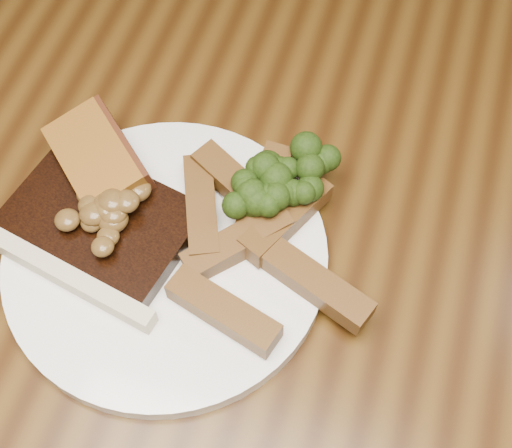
{
  "coord_description": "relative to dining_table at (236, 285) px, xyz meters",
  "views": [
    {
      "loc": [
        0.1,
        -0.28,
        1.29
      ],
      "look_at": [
        0.02,
        0.0,
        0.78
      ],
      "focal_mm": 50.0,
      "sensor_mm": 36.0,
      "label": 1
    }
  ],
  "objects": [
    {
      "name": "steak",
      "position": [
        -0.11,
        -0.03,
        0.12
      ],
      "size": [
        0.17,
        0.14,
        0.02
      ],
      "primitive_type": "cube",
      "rotation": [
        0.0,
        0.0,
        -0.21
      ],
      "color": "black",
      "rests_on": "plate"
    },
    {
      "name": "ground",
      "position": [
        0.0,
        0.0,
        -0.66
      ],
      "size": [
        4.5,
        4.5,
        0.0
      ],
      "primitive_type": "plane",
      "color": "#3B190D",
      "rests_on": "ground"
    },
    {
      "name": "potato_wedges",
      "position": [
        0.03,
        -0.02,
        0.12
      ],
      "size": [
        0.12,
        0.12,
        0.02
      ],
      "primitive_type": null,
      "color": "brown",
      "rests_on": "plate"
    },
    {
      "name": "garlic_bread",
      "position": [
        -0.13,
        0.02,
        0.12
      ],
      "size": [
        0.11,
        0.11,
        0.02
      ],
      "primitive_type": "cube",
      "rotation": [
        0.0,
        0.0,
        -0.74
      ],
      "color": "#8F531A",
      "rests_on": "plate"
    },
    {
      "name": "steak_bone",
      "position": [
        -0.11,
        -0.09,
        0.11
      ],
      "size": [
        0.16,
        0.05,
        0.02
      ],
      "primitive_type": "cube",
      "rotation": [
        0.0,
        0.0,
        -0.21
      ],
      "color": "#C1B895",
      "rests_on": "plate"
    },
    {
      "name": "plate",
      "position": [
        -0.05,
        -0.04,
        0.1
      ],
      "size": [
        0.29,
        0.29,
        0.01
      ],
      "primitive_type": "cylinder",
      "rotation": [
        0.0,
        0.0,
        -0.07
      ],
      "color": "white",
      "rests_on": "dining_table"
    },
    {
      "name": "mushroom_pile",
      "position": [
        -0.09,
        -0.03,
        0.14
      ],
      "size": [
        0.07,
        0.07,
        0.03
      ],
      "primitive_type": null,
      "color": "brown",
      "rests_on": "steak"
    },
    {
      "name": "broccoli_cluster",
      "position": [
        0.03,
        0.05,
        0.12
      ],
      "size": [
        0.08,
        0.08,
        0.04
      ],
      "primitive_type": null,
      "color": "#233B0D",
      "rests_on": "plate"
    },
    {
      "name": "dining_table",
      "position": [
        0.0,
        0.0,
        0.0
      ],
      "size": [
        1.6,
        0.9,
        0.75
      ],
      "color": "#442B0D",
      "rests_on": "ground"
    }
  ]
}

